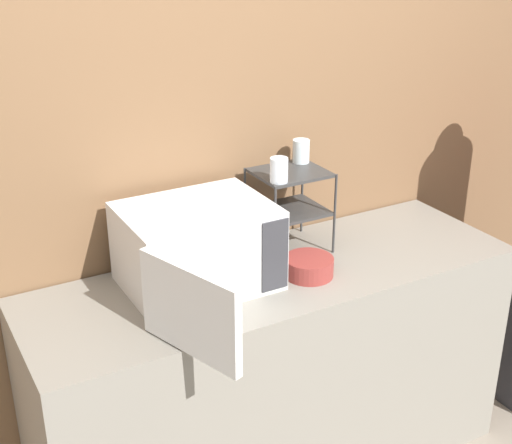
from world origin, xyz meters
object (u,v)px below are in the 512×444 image
at_px(microwave, 197,249).
at_px(bowl, 309,267).
at_px(dish_rack, 290,193).
at_px(glass_back_right, 301,151).
at_px(glass_front_left, 279,170).

height_order(microwave, bowl, microwave).
relative_size(dish_rack, glass_back_right, 3.57).
height_order(glass_front_left, glass_back_right, same).
bearing_deg(glass_front_left, dish_rack, 38.52).
xyz_separation_m(dish_rack, glass_back_right, (0.10, 0.07, 0.14)).
relative_size(microwave, dish_rack, 2.41).
bearing_deg(bowl, glass_back_right, 63.63).
height_order(glass_back_right, bowl, glass_back_right).
bearing_deg(glass_back_right, glass_front_left, -142.18).
xyz_separation_m(dish_rack, glass_front_left, (-0.10, -0.08, 0.14)).
distance_m(microwave, dish_rack, 0.48).
bearing_deg(dish_rack, microwave, -166.11).
distance_m(microwave, glass_front_left, 0.43).
distance_m(dish_rack, bowl, 0.32).
distance_m(glass_front_left, bowl, 0.38).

